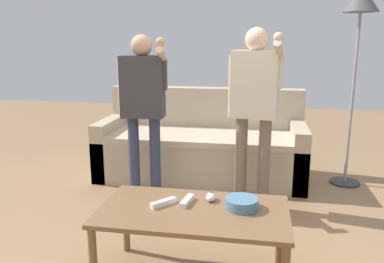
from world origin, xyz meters
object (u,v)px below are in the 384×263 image
Objects in this scene: couch at (202,147)px; coffee_table at (193,218)px; player_right at (255,98)px; game_remote_wand_near at (187,201)px; floor_lamp at (360,17)px; game_remote_nunchuk at (211,197)px; snack_bowl at (242,203)px; game_remote_wand_far at (163,203)px; player_left at (143,99)px.

couch is 1.85m from coffee_table.
game_remote_wand_near is (-0.35, -1.04, -0.46)m from player_right.
player_right is (-0.89, -0.71, -0.65)m from floor_lamp.
couch reaches higher than game_remote_wand_near.
floor_lamp reaches higher than game_remote_nunchuk.
snack_bowl is 1.14× the size of game_remote_wand_near.
snack_bowl is at bearing 4.55° from game_remote_wand_far.
couch is at bearing 100.15° from game_remote_nunchuk.
couch is 1.11× the size of floor_lamp.
floor_lamp is (1.42, -0.01, 1.27)m from couch.
coffee_table is at bearing -123.13° from floor_lamp.
game_remote_nunchuk is 0.60× the size of game_remote_wand_far.
floor_lamp reaches higher than snack_bowl.
floor_lamp is at bearing 38.67° from player_right.
coffee_table is 7.13× the size of game_remote_wand_far.
game_remote_wand_near is (0.57, -1.04, -0.43)m from player_left.
snack_bowl is 2.28m from floor_lamp.
couch reaches higher than game_remote_wand_far.
floor_lamp reaches higher than couch.
coffee_table is 0.74× the size of player_left.
player_left reaches higher than game_remote_wand_far.
game_remote_nunchuk is 0.28m from game_remote_wand_far.
game_remote_wand_far is at bearing -113.79° from player_right.
player_right reaches higher than couch.
player_left is (-0.62, 1.11, 0.49)m from coffee_table.
player_right reaches higher than snack_bowl.
player_right is at bearing 74.88° from coffee_table.
couch is 13.80× the size of game_remote_wand_far.
player_left is 8.64× the size of game_remote_wand_near.
player_left reaches higher than coffee_table.
player_left is at bearing 125.55° from game_remote_nunchuk.
player_left is at bearing 119.06° from coffee_table.
player_left is at bearing 111.97° from game_remote_wand_far.
game_remote_nunchuk is at bearing 23.27° from game_remote_wand_far.
snack_bowl is at bearing -22.42° from game_remote_nunchuk.
game_remote_nunchuk is at bearing -54.45° from player_left.
couch is at bearing 95.65° from game_remote_wand_near.
snack_bowl is at bearing -50.03° from player_left.
player_left is 9.57× the size of game_remote_wand_far.
couch is at bearing 105.37° from snack_bowl.
game_remote_nunchuk is at bearing 25.70° from game_remote_wand_near.
coffee_table is 6.43× the size of game_remote_wand_near.
floor_lamp is at bearing 56.65° from game_remote_nunchuk.
game_remote_wand_near is (-1.24, -1.75, -1.11)m from floor_lamp.
floor_lamp reaches higher than player_right.
couch is 1.73m from game_remote_nunchuk.
game_remote_nunchuk reaches higher than game_remote_wand_far.
floor_lamp is at bearing 21.65° from player_left.
snack_bowl is 0.20m from game_remote_nunchuk.
player_left is at bearing 118.64° from game_remote_wand_near.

